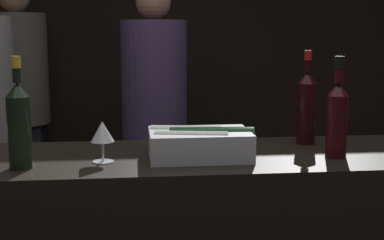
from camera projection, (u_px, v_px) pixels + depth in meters
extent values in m
cube|color=black|center=(159.00, 41.00, 4.15)|extent=(6.40, 0.06, 2.80)
cube|color=silver|center=(200.00, 144.00, 1.84)|extent=(0.34, 0.23, 0.09)
cylinder|color=#B2B7AD|center=(192.00, 141.00, 1.78)|extent=(0.25, 0.11, 0.07)
cylinder|color=black|center=(212.00, 137.00, 1.84)|extent=(0.29, 0.09, 0.07)
cylinder|color=#B2B7AD|center=(186.00, 135.00, 1.88)|extent=(0.26, 0.11, 0.07)
cylinder|color=silver|center=(103.00, 162.00, 1.78)|extent=(0.07, 0.07, 0.00)
cylinder|color=silver|center=(103.00, 151.00, 1.78)|extent=(0.01, 0.01, 0.07)
cone|color=silver|center=(102.00, 132.00, 1.77)|extent=(0.08, 0.08, 0.07)
cylinder|color=black|center=(306.00, 114.00, 2.06)|extent=(0.07, 0.07, 0.23)
cone|color=black|center=(307.00, 78.00, 2.04)|extent=(0.07, 0.07, 0.04)
cylinder|color=black|center=(308.00, 61.00, 2.03)|extent=(0.02, 0.02, 0.08)
cylinder|color=maroon|center=(308.00, 55.00, 2.03)|extent=(0.03, 0.03, 0.04)
cylinder|color=black|center=(337.00, 127.00, 1.84)|extent=(0.07, 0.07, 0.21)
cone|color=black|center=(338.00, 89.00, 1.82)|extent=(0.07, 0.07, 0.04)
cylinder|color=black|center=(339.00, 70.00, 1.81)|extent=(0.03, 0.03, 0.09)
cylinder|color=black|center=(340.00, 62.00, 1.80)|extent=(0.04, 0.04, 0.04)
cylinder|color=black|center=(20.00, 133.00, 1.69)|extent=(0.07, 0.07, 0.23)
cone|color=black|center=(17.00, 90.00, 1.66)|extent=(0.07, 0.07, 0.04)
cylinder|color=black|center=(16.00, 69.00, 1.65)|extent=(0.03, 0.03, 0.08)
cylinder|color=gold|center=(16.00, 62.00, 1.65)|extent=(0.03, 0.03, 0.04)
cube|color=black|center=(23.00, 180.00, 3.82)|extent=(0.31, 0.23, 0.84)
cylinder|color=#60564C|center=(17.00, 69.00, 3.69)|extent=(0.42, 0.42, 0.76)
cube|color=black|center=(156.00, 202.00, 3.38)|extent=(0.30, 0.22, 0.80)
cylinder|color=#473356|center=(154.00, 81.00, 3.26)|extent=(0.40, 0.40, 0.73)
sphere|color=#997051|center=(153.00, 2.00, 3.18)|extent=(0.21, 0.21, 0.21)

